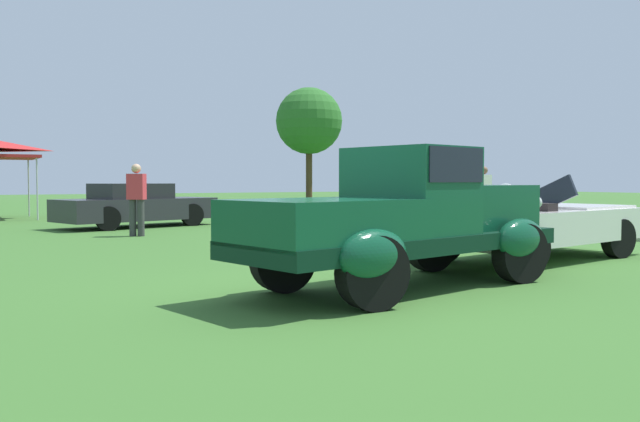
# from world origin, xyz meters

# --- Properties ---
(ground_plane) EXTENTS (120.00, 120.00, 0.00)m
(ground_plane) POSITION_xyz_m (0.00, 0.00, 0.00)
(ground_plane) COLOR #386628
(feature_pickup_truck) EXTENTS (4.76, 2.54, 1.70)m
(feature_pickup_truck) POSITION_xyz_m (0.59, -0.22, 0.87)
(feature_pickup_truck) COLOR black
(feature_pickup_truck) RESTS_ON ground_plane
(neighbor_convertible) EXTENTS (4.60, 2.46, 1.40)m
(neighbor_convertible) POSITION_xyz_m (4.23, 1.05, 0.58)
(neighbor_convertible) COLOR silver
(neighbor_convertible) RESTS_ON ground_plane
(show_car_charcoal) EXTENTS (4.68, 2.90, 1.22)m
(show_car_charcoal) POSITION_xyz_m (0.33, 11.96, 0.60)
(show_car_charcoal) COLOR #28282D
(show_car_charcoal) RESTS_ON ground_plane
(show_car_teal) EXTENTS (4.66, 2.94, 1.22)m
(show_car_teal) POSITION_xyz_m (11.51, 11.76, 0.60)
(show_car_teal) COLOR teal
(show_car_teal) RESTS_ON ground_plane
(spectator_near_truck) EXTENTS (0.46, 0.43, 1.69)m
(spectator_near_truck) POSITION_xyz_m (-0.41, 8.85, 0.91)
(spectator_near_truck) COLOR #383838
(spectator_near_truck) RESTS_ON ground_plane
(spectator_between_cars) EXTENTS (0.42, 0.28, 1.69)m
(spectator_between_cars) POSITION_xyz_m (8.52, 6.87, 0.91)
(spectator_between_cars) COLOR #283351
(spectator_between_cars) RESTS_ON ground_plane
(treeline_center) EXTENTS (4.56, 4.56, 7.67)m
(treeline_center) POSITION_xyz_m (17.36, 33.29, 5.37)
(treeline_center) COLOR #47331E
(treeline_center) RESTS_ON ground_plane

